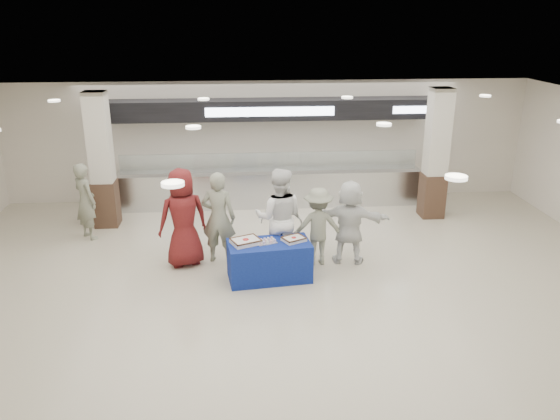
{
  "coord_description": "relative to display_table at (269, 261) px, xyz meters",
  "views": [
    {
      "loc": [
        -0.82,
        -8.44,
        4.81
      ],
      "look_at": [
        -0.03,
        1.6,
        1.2
      ],
      "focal_mm": 35.0,
      "sensor_mm": 36.0,
      "label": 1
    }
  ],
  "objects": [
    {
      "name": "chef_short",
      "position": [
        0.33,
        1.1,
        0.37
      ],
      "size": [
        0.94,
        0.57,
        1.5
      ],
      "primitive_type": "imported",
      "rotation": [
        0.0,
        0.0,
        2.9
      ],
      "color": "white",
      "rests_on": "ground"
    },
    {
      "name": "chef_tall",
      "position": [
        0.24,
        0.64,
        0.64
      ],
      "size": [
        1.08,
        0.9,
        2.02
      ],
      "primitive_type": "imported",
      "rotation": [
        0.0,
        0.0,
        3.0
      ],
      "color": "white",
      "rests_on": "ground"
    },
    {
      "name": "ground",
      "position": [
        0.28,
        -1.03,
        -0.38
      ],
      "size": [
        14.0,
        14.0,
        0.0
      ],
      "primitive_type": "plane",
      "color": "beige",
      "rests_on": "ground"
    },
    {
      "name": "civilian_maroon",
      "position": [
        -1.67,
        0.79,
        0.63
      ],
      "size": [
        1.14,
        0.94,
        2.01
      ],
      "primitive_type": "imported",
      "rotation": [
        0.0,
        0.0,
        3.49
      ],
      "color": "maroon",
      "rests_on": "ground"
    },
    {
      "name": "sheet_cake_left",
      "position": [
        -0.44,
        -0.01,
        0.43
      ],
      "size": [
        0.63,
        0.57,
        0.1
      ],
      "color": "white",
      "rests_on": "display_table"
    },
    {
      "name": "column_left",
      "position": [
        -3.72,
        3.17,
        1.15
      ],
      "size": [
        0.55,
        0.55,
        3.2
      ],
      "color": "#382419",
      "rests_on": "ground"
    },
    {
      "name": "sheet_cake_right",
      "position": [
        0.47,
        0.05,
        0.42
      ],
      "size": [
        0.5,
        0.46,
        0.09
      ],
      "color": "white",
      "rests_on": "display_table"
    },
    {
      "name": "column_right",
      "position": [
        4.28,
        3.17,
        1.15
      ],
      "size": [
        0.55,
        0.55,
        3.2
      ],
      "color": "#382419",
      "rests_on": "ground"
    },
    {
      "name": "soldier_a",
      "position": [
        -0.97,
        0.88,
        0.58
      ],
      "size": [
        0.78,
        0.59,
        1.91
      ],
      "primitive_type": "imported",
      "rotation": [
        0.0,
        0.0,
        2.93
      ],
      "color": "slate",
      "rests_on": "ground"
    },
    {
      "name": "civilian_white",
      "position": [
        1.66,
        0.64,
        0.5
      ],
      "size": [
        1.69,
        0.82,
        1.74
      ],
      "primitive_type": "imported",
      "rotation": [
        0.0,
        0.0,
        2.94
      ],
      "color": "white",
      "rests_on": "ground"
    },
    {
      "name": "soldier_bg",
      "position": [
        -3.98,
        2.39,
        0.5
      ],
      "size": [
        0.75,
        0.75,
        1.75
      ],
      "primitive_type": "imported",
      "rotation": [
        0.0,
        0.0,
        2.34
      ],
      "color": "slate",
      "rests_on": "ground"
    },
    {
      "name": "cupcake_tray",
      "position": [
        -0.06,
        0.02,
        0.41
      ],
      "size": [
        0.44,
        0.38,
        0.06
      ],
      "color": "silver",
      "rests_on": "display_table"
    },
    {
      "name": "display_table",
      "position": [
        0.0,
        0.0,
        0.0
      ],
      "size": [
        1.63,
        0.96,
        0.75
      ],
      "primitive_type": "cube",
      "rotation": [
        0.0,
        0.0,
        0.12
      ],
      "color": "navy",
      "rests_on": "ground"
    },
    {
      "name": "soldier_b",
      "position": [
        1.02,
        0.64,
        0.43
      ],
      "size": [
        1.05,
        0.61,
        1.6
      ],
      "primitive_type": "imported",
      "rotation": [
        0.0,
        0.0,
        3.13
      ],
      "color": "slate",
      "rests_on": "ground"
    },
    {
      "name": "serving_line",
      "position": [
        0.28,
        4.36,
        0.78
      ],
      "size": [
        8.7,
        0.85,
        2.8
      ],
      "color": "silver",
      "rests_on": "ground"
    }
  ]
}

